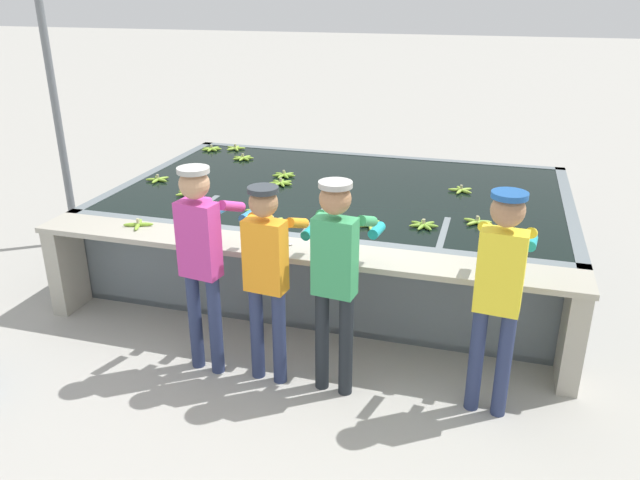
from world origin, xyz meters
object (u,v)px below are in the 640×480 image
Objects in this scene: worker_1 at (268,266)px; banana_bunch_floating_10 at (371,225)px; worker_2 at (336,267)px; banana_bunch_floating_6 at (477,222)px; banana_bunch_floating_2 at (158,179)px; support_post_left at (57,116)px; banana_bunch_floating_13 at (243,158)px; banana_bunch_ledge_0 at (138,224)px; banana_bunch_floating_0 at (281,183)px; banana_bunch_floating_9 at (211,149)px; banana_bunch_floating_5 at (235,148)px; banana_bunch_floating_3 at (461,190)px; banana_bunch_floating_1 at (272,222)px; banana_bunch_floating_11 at (188,193)px; banana_bunch_floating_12 at (259,211)px; worker_3 at (500,282)px; banana_bunch_floating_8 at (284,175)px; banana_bunch_floating_7 at (338,194)px; knife_0 at (266,246)px; worker_0 at (202,250)px; banana_bunch_floating_4 at (423,225)px.

banana_bunch_floating_10 is (0.55, 1.27, -0.06)m from worker_1.
worker_2 is 6.30× the size of banana_bunch_floating_6.
banana_bunch_floating_2 is at bearing 136.22° from worker_1.
support_post_left is at bearing 152.30° from worker_2.
banana_bunch_floating_6 is at bearing -27.35° from banana_bunch_floating_13.
banana_bunch_ledge_0 reaches higher than banana_bunch_floating_10.
banana_bunch_floating_0 is 1.00× the size of banana_bunch_floating_9.
support_post_left is (-3.95, 0.80, 0.66)m from banana_bunch_floating_10.
worker_1 is 4.12m from banana_bunch_floating_5.
worker_1 is 5.98× the size of banana_bunch_floating_3.
banana_bunch_floating_1 is at bearing -53.81° from banana_bunch_floating_9.
worker_2 reaches higher than banana_bunch_floating_11.
banana_bunch_floating_0 is 1.01× the size of banana_bunch_floating_3.
banana_bunch_floating_2 is (-2.13, 2.04, -0.06)m from worker_1.
banana_bunch_floating_5 is at bearing 116.92° from worker_1.
banana_bunch_floating_0 and banana_bunch_floating_13 have the same top height.
banana_bunch_ledge_0 reaches higher than banana_bunch_floating_3.
worker_1 is 2.95m from banana_bunch_floating_2.
banana_bunch_floating_12 is at bearing 176.31° from banana_bunch_floating_10.
banana_bunch_floating_5 is 1.00× the size of banana_bunch_floating_10.
banana_bunch_ledge_0 is (-3.27, 0.60, -0.13)m from worker_3.
banana_bunch_floating_9 is at bearing 145.98° from banana_bunch_floating_8.
banana_bunch_ledge_0 is at bearing 169.53° from worker_3.
banana_bunch_floating_7 is 0.97m from banana_bunch_floating_8.
banana_bunch_floating_8 is at bearing 156.70° from banana_bunch_floating_6.
banana_bunch_floating_3 is (1.28, 2.60, -0.06)m from worker_1.
banana_bunch_floating_12 is 1.16m from banana_bunch_ledge_0.
banana_bunch_floating_1 and banana_bunch_floating_5 have the same top height.
worker_3 is at bearing -10.47° from banana_bunch_ledge_0.
banana_bunch_floating_10 reaches higher than knife_0.
worker_0 is 6.36× the size of banana_bunch_floating_3.
banana_bunch_ledge_0 is at bearing 156.82° from worker_1.
worker_0 is 6.41× the size of banana_bunch_ledge_0.
banana_bunch_ledge_0 reaches higher than banana_bunch_floating_11.
worker_3 reaches higher than banana_bunch_floating_0.
banana_bunch_floating_7 is at bearing 130.20° from worker_3.
banana_bunch_floating_5 is 0.98× the size of banana_bunch_floating_7.
banana_bunch_floating_2 and banana_bunch_floating_9 have the same top height.
banana_bunch_floating_5 and banana_bunch_floating_11 have the same top height.
banana_bunch_floating_10 is at bearing -44.86° from banana_bunch_floating_5.
banana_bunch_floating_0 and banana_bunch_floating_2 have the same top height.
support_post_left is (-2.85, 2.08, 0.52)m from worker_0.
banana_bunch_floating_4 is (1.39, 0.32, -0.00)m from banana_bunch_floating_1.
banana_bunch_floating_5 is at bearing 109.66° from worker_0.
banana_bunch_floating_3 is 2.26m from banana_bunch_floating_12.
banana_bunch_floating_12 is at bearing 151.06° from worker_3.
worker_1 is 1.15m from banana_bunch_floating_1.
worker_2 is at bearing -120.20° from banana_bunch_floating_6.
banana_bunch_floating_7 is at bearing 74.73° from worker_0.
worker_0 is 6.27× the size of banana_bunch_floating_4.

